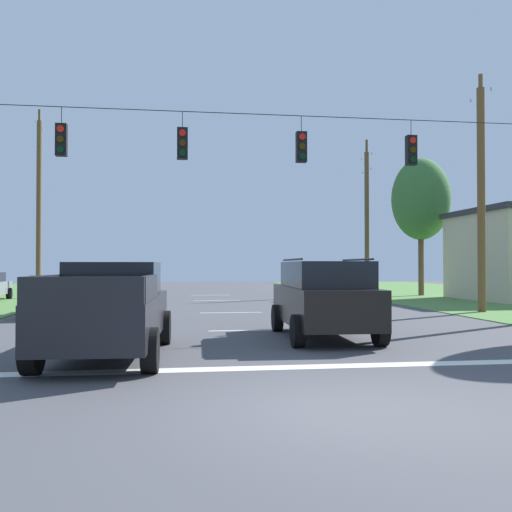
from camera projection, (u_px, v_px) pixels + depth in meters
ground_plane at (346, 411)px, 7.29m from camera, size 120.00×120.00×0.00m
stop_bar_stripe at (295, 367)px, 10.41m from camera, size 15.75×0.45×0.01m
lane_dash_0 at (252, 330)px, 16.35m from camera, size 2.50×0.15×0.01m
lane_dash_1 at (231, 313)px, 22.52m from camera, size 2.50×0.15×0.01m
lane_dash_2 at (217, 300)px, 30.36m from camera, size 2.50×0.15×0.01m
lane_dash_3 at (211, 295)px, 35.81m from camera, size 2.50×0.15×0.01m
overhead_signal_span at (252, 196)px, 17.27m from camera, size 18.72×0.31×7.20m
pickup_truck at (110, 310)px, 11.68m from camera, size 2.48×5.49×1.95m
suv_black at (324, 297)px, 14.62m from camera, size 2.35×4.86×2.05m
distant_car_crossing_white at (58, 294)px, 21.26m from camera, size 2.08×4.33×1.52m
utility_pole_mid_right at (481, 197)px, 22.70m from camera, size 0.31×1.62×9.61m
utility_pole_far_right at (367, 219)px, 35.69m from camera, size 0.29×1.97×9.86m
utility_pole_far_left at (39, 206)px, 32.37m from camera, size 0.28×1.76×10.86m
tree_roadside_far_right at (421, 200)px, 35.29m from camera, size 3.60×3.60×8.59m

